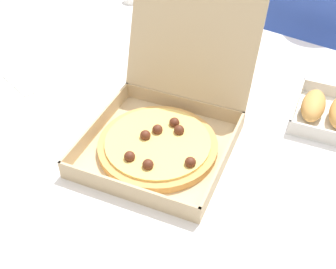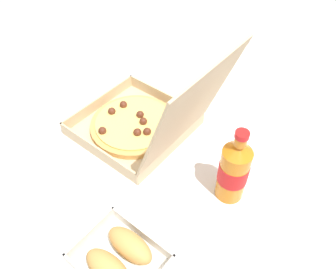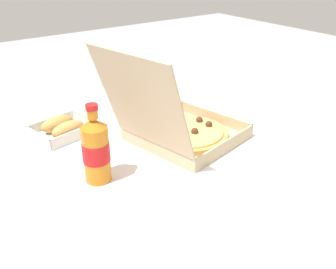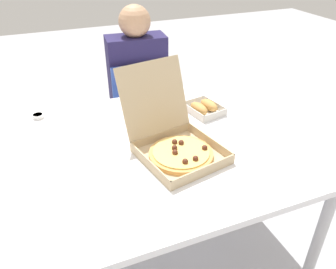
{
  "view_description": "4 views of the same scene",
  "coord_description": "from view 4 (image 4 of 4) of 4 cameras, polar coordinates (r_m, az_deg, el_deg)",
  "views": [
    {
      "loc": [
        0.44,
        -0.69,
        1.37
      ],
      "look_at": [
        0.04,
        -0.09,
        0.73
      ],
      "focal_mm": 45.7,
      "sensor_mm": 36.0,
      "label": 1
    },
    {
      "loc": [
        0.41,
        0.48,
        1.41
      ],
      "look_at": [
        -0.02,
        -0.02,
        0.72
      ],
      "focal_mm": 34.18,
      "sensor_mm": 36.0,
      "label": 2
    },
    {
      "loc": [
        -0.84,
        0.59,
        1.29
      ],
      "look_at": [
        0.03,
        -0.05,
        0.74
      ],
      "focal_mm": 40.47,
      "sensor_mm": 36.0,
      "label": 3
    },
    {
      "loc": [
        -0.45,
        -1.17,
        1.52
      ],
      "look_at": [
        0.01,
        -0.04,
        0.77
      ],
      "focal_mm": 35.94,
      "sensor_mm": 36.0,
      "label": 4
    }
  ],
  "objects": [
    {
      "name": "ground_plane",
      "position": [
        1.97,
        -0.65,
        -18.85
      ],
      "size": [
        10.0,
        10.0,
        0.0
      ],
      "primitive_type": "plane",
      "color": "#B2B2B7"
    },
    {
      "name": "dining_table",
      "position": [
        1.53,
        -0.8,
        -3.51
      ],
      "size": [
        1.27,
        1.07,
        0.7
      ],
      "color": "white",
      "rests_on": "ground_plane"
    },
    {
      "name": "chair",
      "position": [
        2.28,
        -4.91,
        4.27
      ],
      "size": [
        0.44,
        0.44,
        0.83
      ],
      "color": "#2D4CAD",
      "rests_on": "ground_plane"
    },
    {
      "name": "diner_person",
      "position": [
        2.24,
        -5.47,
        9.63
      ],
      "size": [
        0.38,
        0.43,
        1.15
      ],
      "color": "#333847",
      "rests_on": "ground_plane"
    },
    {
      "name": "pizza_box_open",
      "position": [
        1.41,
        1.36,
        -1.51
      ],
      "size": [
        0.39,
        0.47,
        0.34
      ],
      "color": "tan",
      "rests_on": "dining_table"
    },
    {
      "name": "bread_side_box",
      "position": [
        1.75,
        6.12,
        4.56
      ],
      "size": [
        0.18,
        0.22,
        0.06
      ],
      "color": "white",
      "rests_on": "dining_table"
    },
    {
      "name": "cola_bottle",
      "position": [
        1.63,
        -4.28,
        5.23
      ],
      "size": [
        0.07,
        0.07,
        0.22
      ],
      "color": "orange",
      "rests_on": "dining_table"
    },
    {
      "name": "paper_menu",
      "position": [
        1.38,
        -18.03,
        -6.57
      ],
      "size": [
        0.24,
        0.19,
        0.0
      ],
      "primitive_type": "cube",
      "rotation": [
        0.0,
        0.0,
        -0.24
      ],
      "color": "white",
      "rests_on": "dining_table"
    },
    {
      "name": "dipping_sauce_cup",
      "position": [
        1.81,
        -21.19,
        2.97
      ],
      "size": [
        0.06,
        0.06,
        0.02
      ],
      "color": "white",
      "rests_on": "dining_table"
    }
  ]
}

